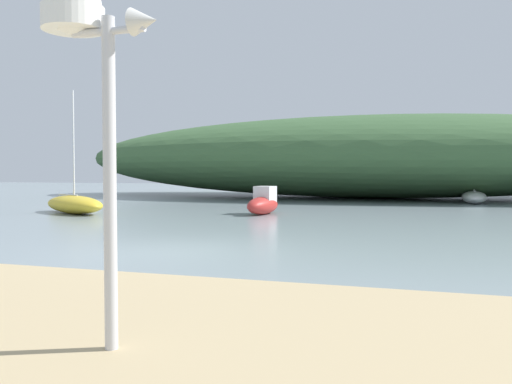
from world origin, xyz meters
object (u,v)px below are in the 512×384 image
motorboat_outer_mooring (263,203)px  sailboat_mid_channel (474,197)px  sailboat_far_right (74,204)px  mast_structure (83,39)px

motorboat_outer_mooring → sailboat_mid_channel: size_ratio=0.59×
sailboat_far_right → motorboat_outer_mooring: size_ratio=2.02×
mast_structure → sailboat_mid_channel: size_ratio=0.76×
mast_structure → motorboat_outer_mooring: mast_structure is taller
mast_structure → motorboat_outer_mooring: 17.73m
sailboat_far_right → motorboat_outer_mooring: bearing=13.7°
mast_structure → sailboat_far_right: 19.21m
sailboat_far_right → motorboat_outer_mooring: (8.01, 1.95, 0.07)m
mast_structure → sailboat_far_right: size_ratio=0.64×
mast_structure → motorboat_outer_mooring: bearing=101.0°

